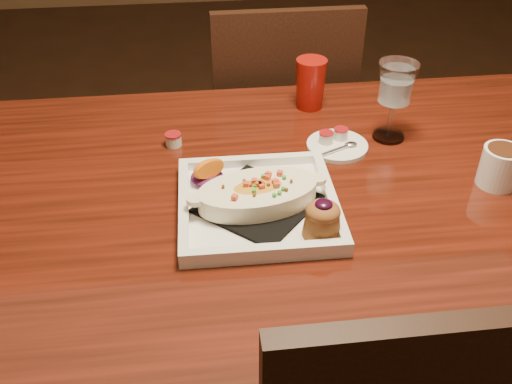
{
  "coord_description": "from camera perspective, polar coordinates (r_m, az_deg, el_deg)",
  "views": [
    {
      "loc": [
        -0.25,
        -0.9,
        1.41
      ],
      "look_at": [
        -0.15,
        -0.03,
        0.77
      ],
      "focal_mm": 40.0,
      "sensor_mm": 36.0,
      "label": 1
    }
  ],
  "objects": [
    {
      "name": "chair_far",
      "position": [
        1.79,
        2.21,
        6.06
      ],
      "size": [
        0.42,
        0.42,
        0.93
      ],
      "rotation": [
        0.0,
        0.0,
        3.14
      ],
      "color": "black",
      "rests_on": "floor"
    },
    {
      "name": "goblet",
      "position": [
        1.26,
        13.81,
        10.12
      ],
      "size": [
        0.09,
        0.09,
        0.18
      ],
      "color": "silver",
      "rests_on": "table"
    },
    {
      "name": "coffee_mug",
      "position": [
        1.21,
        23.35,
        2.49
      ],
      "size": [
        0.11,
        0.08,
        0.08
      ],
      "rotation": [
        0.0,
        0.0,
        0.09
      ],
      "color": "white",
      "rests_on": "table"
    },
    {
      "name": "creamer_loose",
      "position": [
        1.26,
        -8.26,
        5.23
      ],
      "size": [
        0.04,
        0.04,
        0.03
      ],
      "color": "silver",
      "rests_on": "table"
    },
    {
      "name": "plate",
      "position": [
        1.05,
        0.67,
        -0.86
      ],
      "size": [
        0.3,
        0.3,
        0.08
      ],
      "rotation": [
        0.0,
        0.0,
        -0.02
      ],
      "color": "white",
      "rests_on": "table"
    },
    {
      "name": "red_tumbler",
      "position": [
        1.39,
        5.47,
        10.72
      ],
      "size": [
        0.07,
        0.07,
        0.12
      ],
      "primitive_type": "cone",
      "color": "#A7130B",
      "rests_on": "table"
    },
    {
      "name": "saucer",
      "position": [
        1.26,
        8.01,
        4.78
      ],
      "size": [
        0.13,
        0.13,
        0.09
      ],
      "color": "white",
      "rests_on": "table"
    },
    {
      "name": "table",
      "position": [
        1.2,
        6.87,
        -3.07
      ],
      "size": [
        1.5,
        0.9,
        0.75
      ],
      "color": "maroon",
      "rests_on": "floor"
    }
  ]
}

